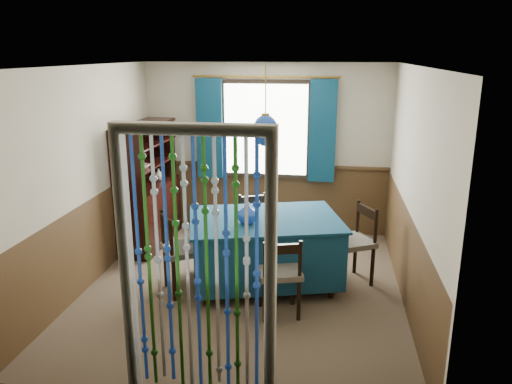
% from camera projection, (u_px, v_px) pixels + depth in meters
% --- Properties ---
extents(floor, '(4.00, 4.00, 0.00)m').
position_uv_depth(floor, '(243.00, 288.00, 5.78)').
color(floor, brown).
rests_on(floor, ground).
extents(ceiling, '(4.00, 4.00, 0.00)m').
position_uv_depth(ceiling, '(242.00, 66.00, 5.10)').
color(ceiling, silver).
rests_on(ceiling, ground).
extents(wall_back, '(3.60, 0.00, 3.60)m').
position_uv_depth(wall_back, '(266.00, 149.00, 7.35)').
color(wall_back, '#BEB49B').
rests_on(wall_back, ground).
extents(wall_front, '(3.60, 0.00, 3.60)m').
position_uv_depth(wall_front, '(194.00, 255.00, 3.54)').
color(wall_front, '#BEB49B').
rests_on(wall_front, ground).
extents(wall_left, '(0.00, 4.00, 4.00)m').
position_uv_depth(wall_left, '(88.00, 178.00, 5.70)').
color(wall_left, '#BEB49B').
rests_on(wall_left, ground).
extents(wall_right, '(0.00, 4.00, 4.00)m').
position_uv_depth(wall_right, '(413.00, 190.00, 5.19)').
color(wall_right, '#BEB49B').
rests_on(wall_right, ground).
extents(wainscot_back, '(3.60, 0.00, 3.60)m').
position_uv_depth(wainscot_back, '(266.00, 198.00, 7.54)').
color(wainscot_back, '#49321B').
rests_on(wainscot_back, ground).
extents(wainscot_front, '(3.60, 0.00, 3.60)m').
position_uv_depth(wainscot_front, '(198.00, 346.00, 3.76)').
color(wainscot_front, '#49321B').
rests_on(wainscot_front, ground).
extents(wainscot_left, '(0.00, 4.00, 4.00)m').
position_uv_depth(wainscot_left, '(95.00, 239.00, 5.90)').
color(wainscot_left, '#49321B').
rests_on(wainscot_left, ground).
extents(wainscot_right, '(0.00, 4.00, 4.00)m').
position_uv_depth(wainscot_right, '(405.00, 257.00, 5.39)').
color(wainscot_right, '#49321B').
rests_on(wainscot_right, ground).
extents(window, '(1.32, 0.12, 1.42)m').
position_uv_depth(window, '(266.00, 130.00, 7.22)').
color(window, black).
rests_on(window, wall_back).
extents(doorway, '(1.16, 0.12, 2.18)m').
position_uv_depth(doorway, '(197.00, 277.00, 3.65)').
color(doorway, silver).
rests_on(doorway, ground).
extents(dining_table, '(1.94, 1.58, 0.82)m').
position_uv_depth(dining_table, '(265.00, 247.00, 5.76)').
color(dining_table, navy).
rests_on(dining_table, floor).
extents(chair_near, '(0.52, 0.51, 0.87)m').
position_uv_depth(chair_near, '(280.00, 274.00, 5.08)').
color(chair_near, black).
rests_on(chair_near, floor).
extents(chair_far, '(0.55, 0.55, 0.85)m').
position_uv_depth(chair_far, '(256.00, 226.00, 6.49)').
color(chair_far, black).
rests_on(chair_far, floor).
extents(chair_left, '(0.62, 0.63, 0.94)m').
position_uv_depth(chair_left, '(182.00, 250.00, 5.58)').
color(chair_left, black).
rests_on(chair_left, floor).
extents(chair_right, '(0.61, 0.62, 0.94)m').
position_uv_depth(chair_right, '(354.00, 242.00, 5.83)').
color(chair_right, black).
rests_on(chair_right, floor).
extents(sideboard, '(0.50, 1.33, 1.71)m').
position_uv_depth(sideboard, '(149.00, 203.00, 6.98)').
color(sideboard, black).
rests_on(sideboard, floor).
extents(pendant_lamp, '(0.28, 0.28, 0.85)m').
position_uv_depth(pendant_lamp, '(265.00, 130.00, 5.39)').
color(pendant_lamp, olive).
rests_on(pendant_lamp, ceiling).
extents(vase_table, '(0.27, 0.27, 0.22)m').
position_uv_depth(vase_table, '(247.00, 214.00, 5.47)').
color(vase_table, navy).
rests_on(vase_table, dining_table).
extents(bowl_shelf, '(0.28, 0.28, 0.05)m').
position_uv_depth(bowl_shelf, '(142.00, 166.00, 6.53)').
color(bowl_shelf, beige).
rests_on(bowl_shelf, sideboard).
extents(vase_sideboard, '(0.18, 0.18, 0.18)m').
position_uv_depth(vase_sideboard, '(158.00, 174.00, 7.16)').
color(vase_sideboard, beige).
rests_on(vase_sideboard, sideboard).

